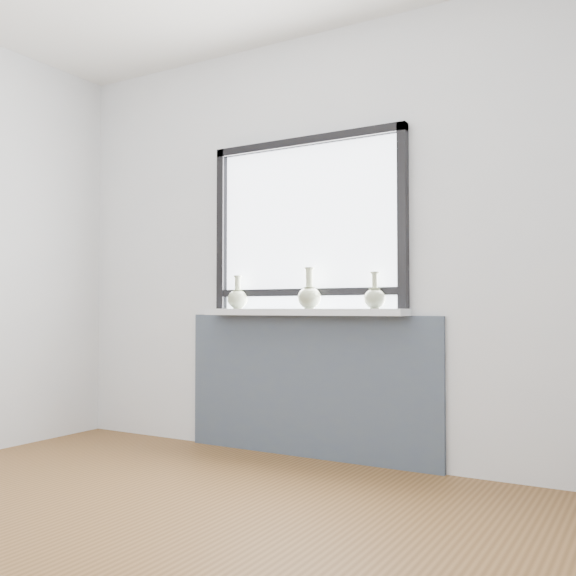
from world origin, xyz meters
The scene contains 8 objects.
ground centered at (0.00, 0.00, -0.01)m, with size 3.60×3.60×0.02m, color brown.
back_wall centered at (0.00, 1.81, 1.30)m, with size 3.60×0.02×2.60m, color silver.
apron_panel centered at (0.00, 1.78, 0.43)m, with size 1.70×0.03×0.86m, color #404C55.
windowsill centered at (0.00, 1.71, 0.88)m, with size 1.32×0.18×0.04m, color silver.
window centered at (0.00, 1.77, 1.44)m, with size 1.30×0.06×1.05m.
vase_a centered at (-0.47, 1.71, 0.97)m, with size 0.13×0.13×0.21m.
vase_b centered at (0.06, 1.69, 0.98)m, with size 0.14×0.14×0.25m.
vase_c centered at (0.47, 1.71, 0.97)m, with size 0.12×0.12×0.21m.
Camera 1 is at (1.87, -1.66, 0.90)m, focal length 40.00 mm.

